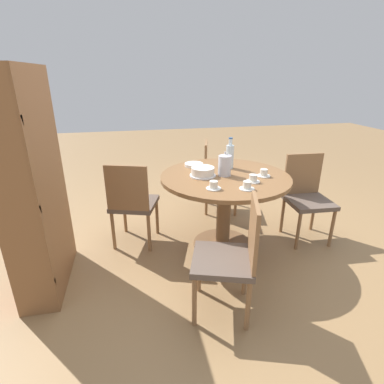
{
  "coord_description": "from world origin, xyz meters",
  "views": [
    {
      "loc": [
        -2.54,
        0.86,
        1.64
      ],
      "look_at": [
        0.0,
        0.32,
        0.61
      ],
      "focal_mm": 28.0,
      "sensor_mm": 36.0,
      "label": 1
    }
  ],
  "objects_px": {
    "chair_d": "(216,174)",
    "chair_a": "(133,202)",
    "cup_d": "(247,186)",
    "bookshelf": "(37,189)",
    "water_bottle": "(230,156)",
    "cup_a": "(264,173)",
    "coffee_pot": "(225,165)",
    "cup_c": "(214,186)",
    "chair_b": "(232,255)",
    "cup_b": "(253,179)",
    "cake_main": "(203,172)",
    "chair_c": "(307,195)"
  },
  "relations": [
    {
      "from": "coffee_pot",
      "to": "cake_main",
      "type": "height_order",
      "value": "coffee_pot"
    },
    {
      "from": "chair_b",
      "to": "cup_b",
      "type": "bearing_deg",
      "value": 166.32
    },
    {
      "from": "chair_a",
      "to": "cup_d",
      "type": "distance_m",
      "value": 1.15
    },
    {
      "from": "cup_d",
      "to": "chair_b",
      "type": "bearing_deg",
      "value": 149.88
    },
    {
      "from": "chair_a",
      "to": "water_bottle",
      "type": "height_order",
      "value": "water_bottle"
    },
    {
      "from": "chair_c",
      "to": "chair_d",
      "type": "distance_m",
      "value": 1.12
    },
    {
      "from": "cup_a",
      "to": "cup_b",
      "type": "height_order",
      "value": "same"
    },
    {
      "from": "bookshelf",
      "to": "cup_b",
      "type": "height_order",
      "value": "bookshelf"
    },
    {
      "from": "cup_d",
      "to": "bookshelf",
      "type": "bearing_deg",
      "value": 84.52
    },
    {
      "from": "cake_main",
      "to": "cup_a",
      "type": "distance_m",
      "value": 0.56
    },
    {
      "from": "coffee_pot",
      "to": "chair_a",
      "type": "bearing_deg",
      "value": 75.67
    },
    {
      "from": "cake_main",
      "to": "coffee_pot",
      "type": "bearing_deg",
      "value": -96.86
    },
    {
      "from": "water_bottle",
      "to": "cup_a",
      "type": "xyz_separation_m",
      "value": [
        -0.32,
        -0.23,
        -0.1
      ]
    },
    {
      "from": "water_bottle",
      "to": "chair_d",
      "type": "bearing_deg",
      "value": -5.68
    },
    {
      "from": "coffee_pot",
      "to": "cup_a",
      "type": "xyz_separation_m",
      "value": [
        -0.1,
        -0.35,
        -0.08
      ]
    },
    {
      "from": "cup_b",
      "to": "cup_a",
      "type": "bearing_deg",
      "value": -51.31
    },
    {
      "from": "chair_c",
      "to": "coffee_pot",
      "type": "relative_size",
      "value": 3.87
    },
    {
      "from": "cake_main",
      "to": "water_bottle",
      "type": "bearing_deg",
      "value": -59.05
    },
    {
      "from": "cup_b",
      "to": "bookshelf",
      "type": "bearing_deg",
      "value": 89.98
    },
    {
      "from": "coffee_pot",
      "to": "chair_c",
      "type": "bearing_deg",
      "value": -89.2
    },
    {
      "from": "chair_b",
      "to": "cup_b",
      "type": "distance_m",
      "value": 0.82
    },
    {
      "from": "chair_c",
      "to": "water_bottle",
      "type": "relative_size",
      "value": 2.86
    },
    {
      "from": "chair_d",
      "to": "chair_a",
      "type": "bearing_deg",
      "value": 137.72
    },
    {
      "from": "chair_c",
      "to": "cake_main",
      "type": "relative_size",
      "value": 3.62
    },
    {
      "from": "chair_b",
      "to": "coffee_pot",
      "type": "xyz_separation_m",
      "value": [
        0.87,
        -0.21,
        0.39
      ]
    },
    {
      "from": "chair_b",
      "to": "cup_a",
      "type": "bearing_deg",
      "value": 162.22
    },
    {
      "from": "chair_d",
      "to": "cup_b",
      "type": "xyz_separation_m",
      "value": [
        -1.1,
        -0.0,
        0.31
      ]
    },
    {
      "from": "coffee_pot",
      "to": "cup_c",
      "type": "distance_m",
      "value": 0.38
    },
    {
      "from": "coffee_pot",
      "to": "cup_a",
      "type": "relative_size",
      "value": 1.82
    },
    {
      "from": "chair_a",
      "to": "cup_d",
      "type": "height_order",
      "value": "chair_a"
    },
    {
      "from": "chair_a",
      "to": "chair_d",
      "type": "relative_size",
      "value": 1.0
    },
    {
      "from": "cup_b",
      "to": "chair_a",
      "type": "bearing_deg",
      "value": 67.0
    },
    {
      "from": "chair_c",
      "to": "cake_main",
      "type": "height_order",
      "value": "chair_c"
    },
    {
      "from": "cup_b",
      "to": "coffee_pot",
      "type": "bearing_deg",
      "value": 39.94
    },
    {
      "from": "chair_b",
      "to": "bookshelf",
      "type": "bearing_deg",
      "value": -97.3
    },
    {
      "from": "bookshelf",
      "to": "cake_main",
      "type": "distance_m",
      "value": 1.38
    },
    {
      "from": "water_bottle",
      "to": "cup_d",
      "type": "distance_m",
      "value": 0.61
    },
    {
      "from": "chair_b",
      "to": "cup_c",
      "type": "height_order",
      "value": "chair_b"
    },
    {
      "from": "bookshelf",
      "to": "cake_main",
      "type": "xyz_separation_m",
      "value": [
        0.25,
        -1.36,
        -0.03
      ]
    },
    {
      "from": "chair_c",
      "to": "chair_d",
      "type": "bearing_deg",
      "value": 132.89
    },
    {
      "from": "bookshelf",
      "to": "cup_d",
      "type": "relative_size",
      "value": 13.62
    },
    {
      "from": "coffee_pot",
      "to": "cup_d",
      "type": "bearing_deg",
      "value": -169.3
    },
    {
      "from": "cup_b",
      "to": "chair_b",
      "type": "bearing_deg",
      "value": 148.14
    },
    {
      "from": "chair_b",
      "to": "cup_c",
      "type": "bearing_deg",
      "value": -163.44
    },
    {
      "from": "chair_c",
      "to": "coffee_pot",
      "type": "xyz_separation_m",
      "value": [
        -0.01,
        0.91,
        0.39
      ]
    },
    {
      "from": "chair_c",
      "to": "water_bottle",
      "type": "distance_m",
      "value": 0.91
    },
    {
      "from": "chair_b",
      "to": "coffee_pot",
      "type": "distance_m",
      "value": 0.97
    },
    {
      "from": "chair_d",
      "to": "water_bottle",
      "type": "xyz_separation_m",
      "value": [
        -0.66,
        0.07,
        0.41
      ]
    },
    {
      "from": "bookshelf",
      "to": "cup_b",
      "type": "bearing_deg",
      "value": 89.98
    },
    {
      "from": "bookshelf",
      "to": "cup_a",
      "type": "xyz_separation_m",
      "value": [
        0.13,
        -1.91,
        -0.05
      ]
    }
  ]
}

